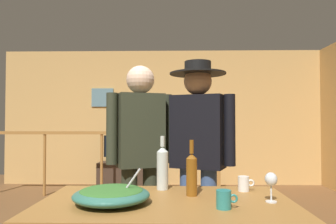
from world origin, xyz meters
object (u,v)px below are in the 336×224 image
object	(u,v)px
mug_white	(244,184)
person_standing_right	(198,144)
flat_screen_tv	(123,147)
wine_glass	(271,181)
mug_teal	(224,199)
tv_console	(123,175)
serving_table	(167,212)
wine_bottle_amber	(192,173)
stair_railing	(139,151)
wine_bottle_clear	(162,167)
salad_bowl	(111,194)
framed_picture	(103,98)
person_standing_left	(140,149)

from	to	relation	value
mug_white	person_standing_right	size ratio (longest dim) A/B	0.06
flat_screen_tv	wine_glass	xyz separation A→B (m)	(1.51, -3.96, 0.12)
flat_screen_tv	mug_teal	distance (m)	4.28
wine_glass	person_standing_right	world-z (taller)	person_standing_right
tv_console	serving_table	distance (m)	4.10
wine_glass	wine_bottle_amber	size ratio (longest dim) A/B	0.49
stair_railing	flat_screen_tv	bearing A→B (deg)	119.72
tv_console	person_standing_right	bearing A→B (deg)	-70.49
tv_console	wine_bottle_clear	xyz separation A→B (m)	(0.87, -3.67, 0.67)
salad_bowl	person_standing_right	bearing A→B (deg)	56.38
salad_bowl	framed_picture	bearing A→B (deg)	103.69
wine_glass	wine_bottle_amber	distance (m)	0.47
wine_bottle_amber	wine_bottle_clear	xyz separation A→B (m)	(-0.19, 0.18, 0.01)
salad_bowl	wine_bottle_clear	world-z (taller)	wine_bottle_clear
wine_bottle_clear	mug_teal	world-z (taller)	wine_bottle_clear
wine_bottle_clear	person_standing_right	bearing A→B (deg)	58.07
framed_picture	wine_bottle_clear	size ratio (longest dim) A/B	1.16
wine_bottle_amber	mug_white	xyz separation A→B (m)	(0.35, 0.14, -0.09)
stair_railing	mug_white	size ratio (longest dim) A/B	35.10
tv_console	flat_screen_tv	xyz separation A→B (m)	(0.00, -0.03, 0.52)
tv_console	mug_teal	size ratio (longest dim) A/B	7.77
framed_picture	stair_railing	world-z (taller)	framed_picture
framed_picture	flat_screen_tv	bearing A→B (deg)	-35.11
serving_table	mug_white	size ratio (longest dim) A/B	13.39
person_standing_left	tv_console	bearing A→B (deg)	-100.21
tv_console	person_standing_right	distance (m)	3.52
mug_white	serving_table	bearing A→B (deg)	-152.52
tv_console	wine_bottle_clear	bearing A→B (deg)	-76.65
wine_glass	salad_bowl	bearing A→B (deg)	-176.54
framed_picture	mug_teal	bearing A→B (deg)	-69.29
wine_glass	person_standing_left	size ratio (longest dim) A/B	0.10
tv_console	mug_white	distance (m)	4.01
tv_console	person_standing_left	size ratio (longest dim) A/B	0.54
wine_bottle_amber	mug_white	distance (m)	0.39
salad_bowl	wine_bottle_amber	size ratio (longest dim) A/B	1.25
wine_glass	person_standing_right	xyz separation A→B (m)	(-0.36, 0.77, 0.16)
flat_screen_tv	salad_bowl	world-z (taller)	flat_screen_tv
wine_bottle_amber	person_standing_left	size ratio (longest dim) A/B	0.21
tv_console	framed_picture	bearing A→B (deg)	147.64
serving_table	salad_bowl	size ratio (longest dim) A/B	3.40
flat_screen_tv	serving_table	distance (m)	4.04
person_standing_left	person_standing_right	world-z (taller)	person_standing_right
stair_railing	mug_teal	world-z (taller)	stair_railing
flat_screen_tv	mug_white	bearing A→B (deg)	-68.96
mug_teal	person_standing_left	bearing A→B (deg)	121.06
flat_screen_tv	mug_teal	world-z (taller)	flat_screen_tv
stair_railing	wine_bottle_amber	distance (m)	3.26
salad_bowl	mug_white	distance (m)	0.88
salad_bowl	person_standing_left	distance (m)	0.84
serving_table	person_standing_left	distance (m)	0.84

